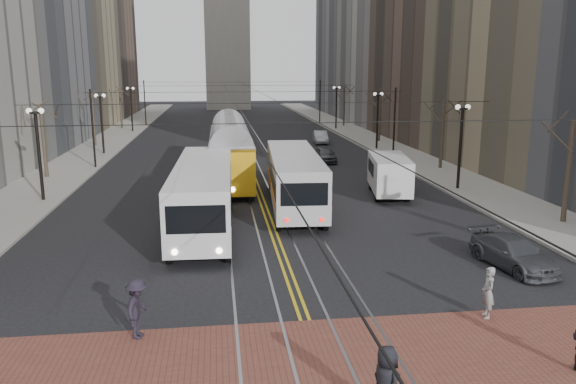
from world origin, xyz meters
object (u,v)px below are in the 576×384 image
object	(u,v)px
pedestrian_d	(137,309)
rear_bus	(294,180)
streetcar	(230,155)
sedan_silver	(320,137)
sedan_grey	(325,155)
transit_bus	(204,196)
pedestrian_b	(488,292)
cargo_van	(389,176)
sedan_parked	(513,253)
pedestrian_a	(386,383)

from	to	relation	value
pedestrian_d	rear_bus	bearing A→B (deg)	-11.75
streetcar	sedan_silver	size ratio (longest dim) A/B	3.76
rear_bus	sedan_grey	bearing A→B (deg)	76.04
transit_bus	pedestrian_b	bearing A→B (deg)	-50.38
sedan_silver	sedan_grey	bearing A→B (deg)	-93.65
pedestrian_b	pedestrian_d	size ratio (longest dim) A/B	0.92
cargo_van	sedan_silver	world-z (taller)	cargo_van
transit_bus	cargo_van	size ratio (longest dim) A/B	2.30
sedan_grey	pedestrian_d	xyz separation A→B (m)	(-12.22, -32.44, 0.29)
sedan_parked	pedestrian_b	bearing A→B (deg)	-136.99
transit_bus	sedan_silver	xyz separation A→B (m)	(12.38, 33.08, -1.01)
rear_bus	sedan_silver	size ratio (longest dim) A/B	3.04
transit_bus	pedestrian_b	world-z (taller)	transit_bus
transit_bus	sedan_grey	xyz separation A→B (m)	(10.38, 20.12, -1.01)
streetcar	pedestrian_b	size ratio (longest dim) A/B	8.83
pedestrian_d	pedestrian_a	bearing A→B (deg)	-115.88
sedan_silver	pedestrian_b	distance (m)	45.48
transit_bus	sedan_silver	distance (m)	35.33
pedestrian_a	pedestrian_b	size ratio (longest dim) A/B	1.05
pedestrian_b	streetcar	bearing A→B (deg)	-154.19
streetcar	rear_bus	size ratio (longest dim) A/B	1.24
sedan_grey	pedestrian_b	xyz separation A→B (m)	(-0.76, -32.44, 0.22)
cargo_van	sedan_parked	xyz separation A→B (m)	(1.06, -13.99, -0.65)
sedan_grey	pedestrian_a	xyz separation A→B (m)	(-5.82, -37.44, 0.26)
rear_bus	transit_bus	bearing A→B (deg)	-140.75
streetcar	sedan_silver	world-z (taller)	streetcar
pedestrian_a	transit_bus	bearing A→B (deg)	-8.35
rear_bus	sedan_parked	size ratio (longest dim) A/B	2.83
transit_bus	streetcar	world-z (taller)	streetcar
transit_bus	pedestrian_a	world-z (taller)	transit_bus
pedestrian_a	pedestrian_b	world-z (taller)	pedestrian_a
rear_bus	sedan_parked	distance (m)	14.02
transit_bus	sedan_parked	distance (m)	15.22
transit_bus	streetcar	size ratio (longest dim) A/B	0.87
sedan_grey	pedestrian_d	size ratio (longest dim) A/B	2.09
cargo_van	pedestrian_d	distance (m)	23.05
sedan_grey	rear_bus	bearing A→B (deg)	-109.09
pedestrian_b	pedestrian_d	bearing A→B (deg)	-81.46
sedan_silver	pedestrian_d	size ratio (longest dim) A/B	2.17
sedan_grey	pedestrian_a	bearing A→B (deg)	-100.60
pedestrian_b	pedestrian_a	bearing A→B (deg)	-36.78
transit_bus	cargo_van	bearing A→B (deg)	28.88
pedestrian_b	rear_bus	bearing A→B (deg)	-156.49
streetcar	cargo_van	world-z (taller)	streetcar
transit_bus	pedestrian_b	xyz separation A→B (m)	(9.62, -12.32, -0.80)
sedan_parked	streetcar	bearing A→B (deg)	108.46
streetcar	pedestrian_d	world-z (taller)	streetcar
sedan_silver	pedestrian_d	world-z (taller)	pedestrian_d
rear_bus	pedestrian_d	bearing A→B (deg)	-110.50
streetcar	sedan_parked	size ratio (longest dim) A/B	3.51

